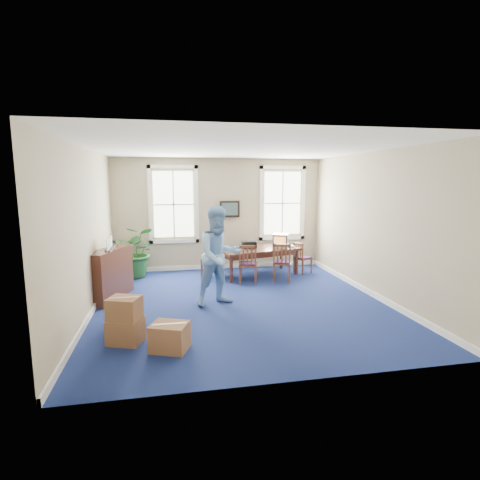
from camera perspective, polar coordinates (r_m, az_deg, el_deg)
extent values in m
plane|color=navy|center=(8.07, 0.12, -9.49)|extent=(6.50, 6.50, 0.00)
plane|color=white|center=(7.68, 0.13, 13.80)|extent=(6.50, 6.50, 0.00)
plane|color=tan|center=(10.90, -3.18, 3.93)|extent=(6.50, 0.00, 6.50)
plane|color=tan|center=(4.61, 7.96, -3.06)|extent=(6.50, 0.00, 6.50)
plane|color=tan|center=(7.72, -22.30, 1.20)|extent=(0.00, 6.50, 6.50)
plane|color=tan|center=(8.79, 19.69, 2.22)|extent=(0.00, 6.50, 6.50)
cube|color=white|center=(11.11, -3.09, -4.01)|extent=(6.00, 0.04, 0.12)
cube|color=white|center=(8.05, -21.43, -9.71)|extent=(0.04, 6.50, 0.12)
cube|color=white|center=(9.08, 19.02, -7.48)|extent=(0.04, 6.50, 0.12)
cube|color=white|center=(10.45, 7.83, -0.96)|extent=(0.18, 0.21, 0.05)
cube|color=black|center=(10.17, 1.39, -0.74)|extent=(0.40, 0.27, 0.19)
imported|color=#83B4E5|center=(7.72, -3.17, -2.45)|extent=(1.20, 1.06, 2.05)
cube|color=#4C251A|center=(8.66, -19.17, -4.91)|extent=(0.86, 1.45, 1.10)
imported|color=#1D5020|center=(10.37, -15.55, -1.72)|extent=(1.37, 1.24, 1.38)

